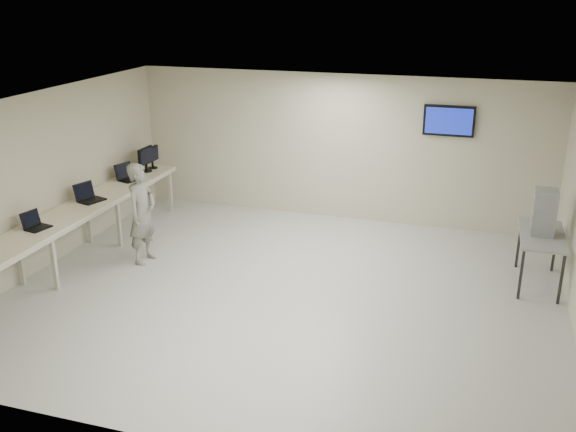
% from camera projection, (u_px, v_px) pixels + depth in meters
% --- Properties ---
extents(room, '(8.01, 7.01, 2.81)m').
position_uv_depth(room, '(287.00, 202.00, 9.12)').
color(room, '#ACADA9').
rests_on(room, ground).
extents(workbench, '(0.76, 6.00, 0.90)m').
position_uv_depth(workbench, '(71.00, 217.00, 10.27)').
color(workbench, beige).
rests_on(workbench, ground).
extents(laptop_1, '(0.34, 0.38, 0.27)m').
position_uv_depth(laptop_1, '(35.00, 224.00, 9.55)').
color(laptop_1, black).
rests_on(laptop_1, workbench).
extents(laptop_2, '(0.44, 0.47, 0.31)m').
position_uv_depth(laptop_2, '(89.00, 196.00, 10.77)').
color(laptop_2, black).
rests_on(laptop_2, workbench).
extents(laptop_3, '(0.44, 0.47, 0.31)m').
position_uv_depth(laptop_3, '(128.00, 176.00, 11.93)').
color(laptop_3, black).
rests_on(laptop_3, workbench).
extents(monitor_near, '(0.21, 0.48, 0.48)m').
position_uv_depth(monitor_near, '(146.00, 157.00, 12.40)').
color(monitor_near, black).
rests_on(monitor_near, workbench).
extents(monitor_far, '(0.19, 0.44, 0.43)m').
position_uv_depth(monitor_far, '(152.00, 155.00, 12.64)').
color(monitor_far, black).
rests_on(monitor_far, workbench).
extents(soldier, '(0.45, 0.64, 1.67)m').
position_uv_depth(soldier, '(142.00, 213.00, 10.39)').
color(soldier, slate).
rests_on(soldier, ground).
extents(side_table, '(0.64, 1.38, 0.83)m').
position_uv_depth(side_table, '(542.00, 239.00, 9.58)').
color(side_table, gray).
rests_on(side_table, ground).
extents(storage_bins, '(0.33, 0.36, 0.69)m').
position_uv_depth(storage_bins, '(544.00, 212.00, 9.45)').
color(storage_bins, '#969DA5').
rests_on(storage_bins, side_table).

